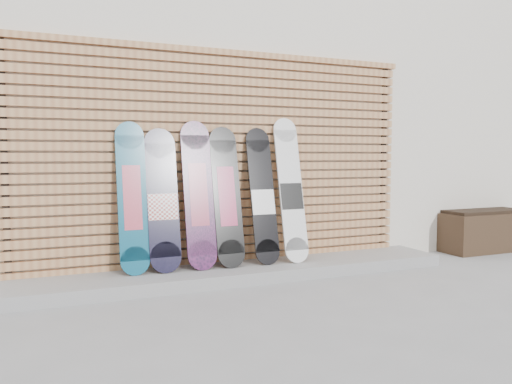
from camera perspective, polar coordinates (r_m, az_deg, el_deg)
ground at (r=4.48m, az=2.30°, el=-11.62°), size 80.00×80.00×0.00m
building at (r=7.78m, az=-5.37°, el=8.44°), size 12.00×5.00×3.60m
concrete_step at (r=5.01m, az=-2.62°, el=-9.19°), size 4.60×0.70×0.12m
slat_wall at (r=5.15m, az=-3.78°, el=4.05°), size 4.26×0.08×2.29m
planter_box at (r=7.03m, az=24.59°, el=-4.04°), size 1.18×0.49×0.53m
snowboard_0 at (r=4.77m, az=-13.97°, el=-0.62°), size 0.27×0.28×1.42m
snowboard_1 at (r=4.82m, az=-10.64°, el=-0.98°), size 0.30×0.30×1.37m
snowboard_2 at (r=4.89m, az=-6.59°, el=-0.28°), size 0.29×0.32×1.45m
snowboard_3 at (r=4.97m, az=-3.36°, el=-0.49°), size 0.28×0.34×1.39m
snowboard_4 at (r=5.11m, az=0.74°, el=-0.49°), size 0.26×0.35×1.39m
snowboard_5 at (r=5.23m, az=4.00°, el=0.21°), size 0.26×0.37×1.50m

